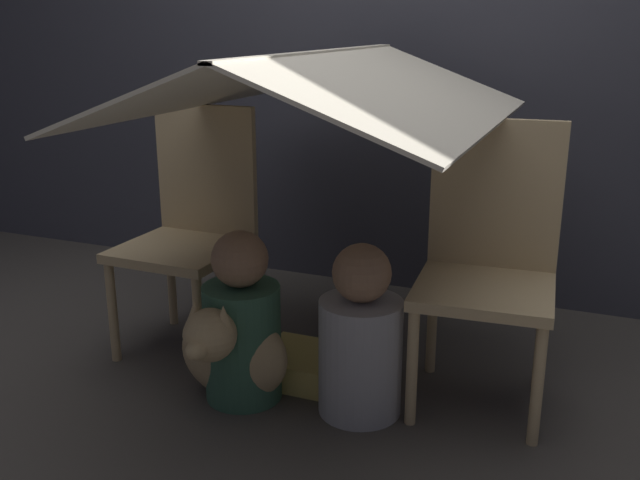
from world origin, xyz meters
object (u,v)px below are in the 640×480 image
Objects in this scene: person_front at (242,326)px; person_second at (361,341)px; dog at (229,350)px; chair_left at (192,222)px; chair_right at (489,256)px.

person_front is 1.02× the size of person_second.
chair_left is at bearing 133.42° from dog.
dog is (0.36, -0.38, -0.31)m from chair_left.
person_second is (-0.35, -0.28, -0.25)m from chair_right.
dog is at bearing -165.67° from person_second.
dog is (-0.77, -0.38, -0.31)m from chair_right.
chair_left is 2.32× the size of dog.
chair_right is at bearing 38.26° from person_second.
chair_right reaches higher than person_front.
chair_right is at bearing 23.89° from person_front.
chair_left is 0.56m from person_front.
person_front is at bearing -39.34° from chair_left.
person_front is (0.39, -0.33, -0.24)m from chair_left.
chair_right is 0.92m from dog.
chair_right reaches higher than person_second.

